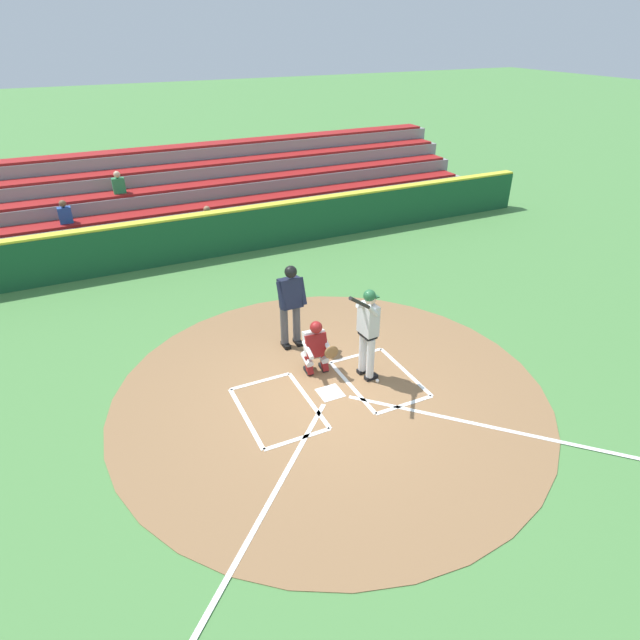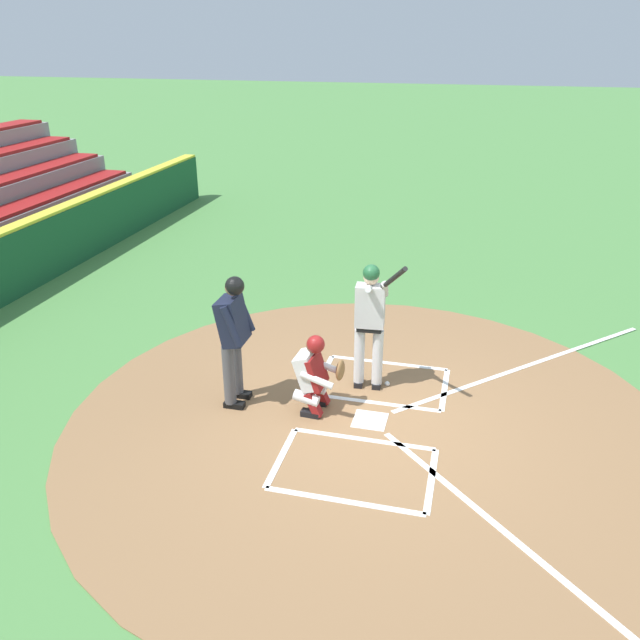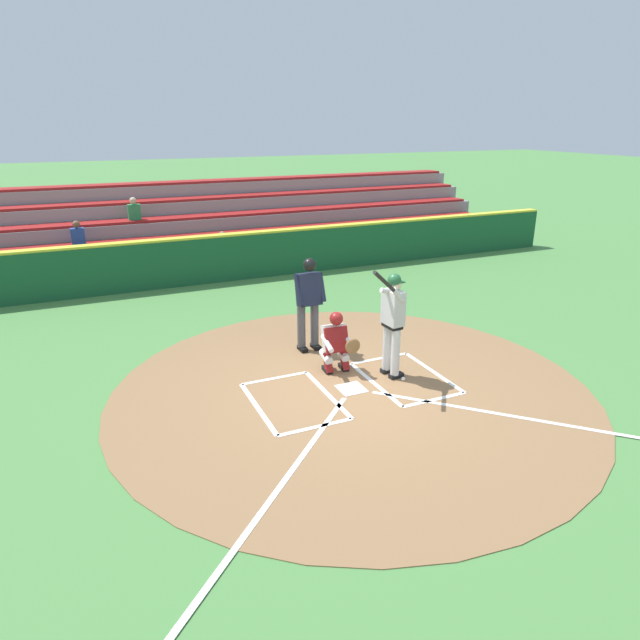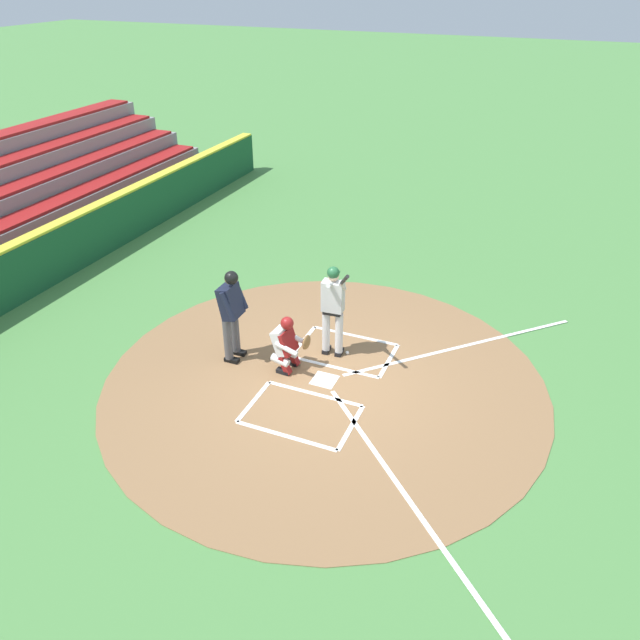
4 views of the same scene
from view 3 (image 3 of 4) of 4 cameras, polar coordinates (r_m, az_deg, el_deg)
ground_plane at (r=9.47m, az=3.23°, el=-7.10°), size 120.00×120.00×0.00m
dirt_circle at (r=9.47m, az=3.23°, el=-7.07°), size 8.00×8.00×0.01m
home_plate_and_chalk at (r=8.78m, az=5.87°, el=-9.37°), size 7.93×4.91×0.01m
batter at (r=9.57m, az=7.44°, el=0.23°), size 0.90×0.77×2.13m
catcher at (r=9.89m, az=1.69°, el=-2.11°), size 0.59×0.63×1.13m
plate_umpire at (r=10.63m, az=-1.17°, el=2.28°), size 0.58×0.41×1.86m
baseball at (r=9.83m, az=8.52°, el=-6.00°), size 0.07×0.07×0.07m
backstop_wall at (r=15.91m, az=-9.17°, el=6.40°), size 22.00×0.36×1.31m
bleacher_stand at (r=18.97m, az=-11.86°, el=9.01°), size 20.00×4.25×2.33m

